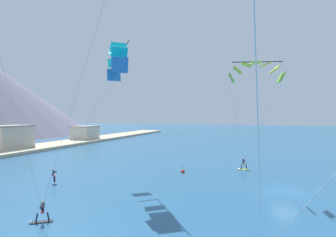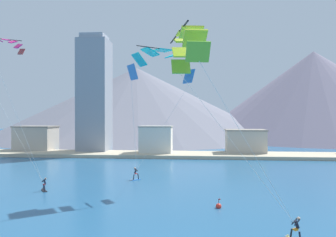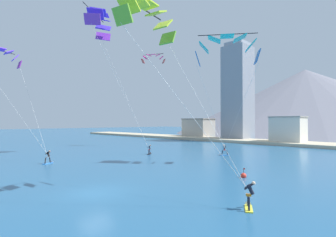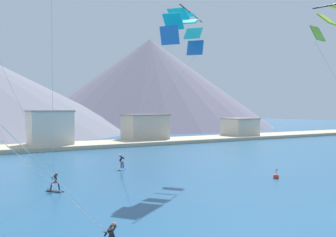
{
  "view_description": "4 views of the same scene",
  "coord_description": "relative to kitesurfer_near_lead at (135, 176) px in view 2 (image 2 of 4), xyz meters",
  "views": [
    {
      "loc": [
        -30.44,
        2.7,
        8.1
      ],
      "look_at": [
        2.36,
        13.97,
        7.68
      ],
      "focal_mm": 28.0,
      "sensor_mm": 36.0,
      "label": 1
    },
    {
      "loc": [
        3.06,
        -18.97,
        8.82
      ],
      "look_at": [
        -0.07,
        16.39,
        8.57
      ],
      "focal_mm": 35.0,
      "sensor_mm": 36.0,
      "label": 2
    },
    {
      "loc": [
        17.84,
        -10.13,
        5.32
      ],
      "look_at": [
        -3.91,
        11.52,
        5.72
      ],
      "focal_mm": 28.0,
      "sensor_mm": 36.0,
      "label": 3
    },
    {
      "loc": [
        -23.14,
        -12.65,
        6.69
      ],
      "look_at": [
        -2.98,
        19.72,
        5.83
      ],
      "focal_mm": 40.0,
      "sensor_mm": 36.0,
      "label": 4
    }
  ],
  "objects": [
    {
      "name": "shore_building_quay_east",
      "position": [
        19.44,
        30.3,
        2.37
      ],
      "size": [
        8.89,
        6.17,
        5.83
      ],
      "color": "beige",
      "rests_on": "ground"
    },
    {
      "name": "parafoil_kite_distant_high_outer",
      "position": [
        -20.91,
        3.64,
        19.41
      ],
      "size": [
        4.64,
        4.68,
        2.29
      ],
      "color": "#AA3F3B"
    },
    {
      "name": "shore_building_promenade_mid",
      "position": [
        -30.55,
        32.04,
        2.68
      ],
      "size": [
        9.16,
        6.89,
        6.45
      ],
      "color": "#B7AD9E",
      "rests_on": "ground"
    },
    {
      "name": "shore_building_quay_west",
      "position": [
        -0.6,
        28.4,
        2.78
      ],
      "size": [
        7.39,
        5.64,
        6.65
      ],
      "color": "silver",
      "rests_on": "ground"
    },
    {
      "name": "shoreline_strip",
      "position": [
        5.52,
        27.35,
        -0.21
      ],
      "size": [
        180.0,
        10.0,
        0.7
      ],
      "primitive_type": "cube",
      "color": "#BCAD8E",
      "rests_on": "ground"
    },
    {
      "name": "kitesurfer_far_left",
      "position": [
        15.42,
        -20.73,
        0.01
      ],
      "size": [
        1.24,
        1.7,
        1.79
      ],
      "color": "yellow",
      "rests_on": "ground"
    },
    {
      "name": "kitesurfer_mid_center",
      "position": [
        -9.5,
        -7.28,
        -0.12
      ],
      "size": [
        1.34,
        1.64,
        1.63
      ],
      "color": "black",
      "rests_on": "ground"
    },
    {
      "name": "highrise_tower",
      "position": [
        -15.76,
        31.56,
        13.29
      ],
      "size": [
        7.0,
        7.0,
        28.1
      ],
      "color": "gray",
      "rests_on": "ground"
    },
    {
      "name": "parafoil_kite_near_lead",
      "position": [
        4.47,
        -5.89,
        14.76
      ],
      "size": [
        8.12,
        9.08,
        15.38
      ],
      "color": "#2A6FBE"
    },
    {
      "name": "mountain_peak_central_summit",
      "position": [
        56.05,
        93.99,
        17.13
      ],
      "size": [
        97.17,
        97.17,
        35.36
      ],
      "color": "slate",
      "rests_on": "ground"
    },
    {
      "name": "race_marker_buoy",
      "position": [
        10.66,
        -12.85,
        -0.4
      ],
      "size": [
        0.56,
        0.56,
        1.02
      ],
      "color": "red",
      "rests_on": "ground"
    },
    {
      "name": "mountain_peak_west_ridge",
      "position": [
        -17.35,
        94.26,
        14.22
      ],
      "size": [
        119.05,
        119.05,
        29.56
      ],
      "color": "slate",
      "rests_on": "ground"
    },
    {
      "name": "kitesurfer_near_lead",
      "position": [
        0.0,
        0.0,
        0.0
      ],
      "size": [
        1.43,
        1.59,
        1.78
      ],
      "color": "#337FDB",
      "rests_on": "ground"
    },
    {
      "name": "parafoil_kite_far_left",
      "position": [
        7.99,
        -22.63,
        12.95
      ],
      "size": [
        8.81,
        6.54,
        13.08
      ],
      "color": "#71B92F"
    }
  ]
}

